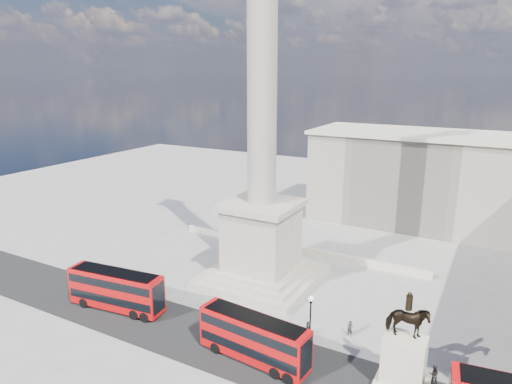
{
  "coord_description": "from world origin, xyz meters",
  "views": [
    {
      "loc": [
        26.25,
        -44.17,
        26.88
      ],
      "look_at": [
        1.81,
        0.2,
        13.47
      ],
      "focal_mm": 32.0,
      "sensor_mm": 36.0,
      "label": 1
    }
  ],
  "objects_px": {
    "victorian_lamp": "(310,319)",
    "pedestrian_crossing": "(308,329)",
    "nelsons_column": "(262,186)",
    "pedestrian_standing": "(434,374)",
    "equestrian_statue": "(404,354)",
    "red_bus_a": "(117,290)",
    "pedestrian_walking": "(350,328)",
    "red_bus_b": "(254,338)"
  },
  "relations": [
    {
      "from": "red_bus_b",
      "to": "equestrian_statue",
      "type": "height_order",
      "value": "equestrian_statue"
    },
    {
      "from": "red_bus_a",
      "to": "equestrian_statue",
      "type": "bearing_deg",
      "value": -2.78
    },
    {
      "from": "pedestrian_crossing",
      "to": "red_bus_b",
      "type": "bearing_deg",
      "value": 119.21
    },
    {
      "from": "red_bus_b",
      "to": "equestrian_statue",
      "type": "relative_size",
      "value": 1.26
    },
    {
      "from": "equestrian_statue",
      "to": "pedestrian_walking",
      "type": "height_order",
      "value": "equestrian_statue"
    },
    {
      "from": "equestrian_statue",
      "to": "red_bus_a",
      "type": "bearing_deg",
      "value": -176.18
    },
    {
      "from": "nelsons_column",
      "to": "pedestrian_standing",
      "type": "distance_m",
      "value": 28.38
    },
    {
      "from": "red_bus_a",
      "to": "pedestrian_crossing",
      "type": "xyz_separation_m",
      "value": [
        21.6,
        5.45,
        -1.63
      ]
    },
    {
      "from": "equestrian_statue",
      "to": "pedestrian_crossing",
      "type": "bearing_deg",
      "value": 162.16
    },
    {
      "from": "red_bus_a",
      "to": "pedestrian_standing",
      "type": "bearing_deg",
      "value": -0.1
    },
    {
      "from": "victorian_lamp",
      "to": "equestrian_statue",
      "type": "relative_size",
      "value": 0.67
    },
    {
      "from": "nelsons_column",
      "to": "victorian_lamp",
      "type": "distance_m",
      "value": 19.17
    },
    {
      "from": "nelsons_column",
      "to": "pedestrian_walking",
      "type": "relative_size",
      "value": 28.48
    },
    {
      "from": "pedestrian_standing",
      "to": "pedestrian_walking",
      "type": "bearing_deg",
      "value": -29.64
    },
    {
      "from": "red_bus_b",
      "to": "pedestrian_crossing",
      "type": "relative_size",
      "value": 6.69
    },
    {
      "from": "nelsons_column",
      "to": "victorian_lamp",
      "type": "xyz_separation_m",
      "value": [
        11.76,
        -11.92,
        -9.34
      ]
    },
    {
      "from": "pedestrian_walking",
      "to": "pedestrian_crossing",
      "type": "relative_size",
      "value": 1.02
    },
    {
      "from": "nelsons_column",
      "to": "pedestrian_walking",
      "type": "xyz_separation_m",
      "value": [
        14.41,
        -7.28,
        -12.04
      ]
    },
    {
      "from": "red_bus_b",
      "to": "red_bus_a",
      "type": "bearing_deg",
      "value": -177.37
    },
    {
      "from": "nelsons_column",
      "to": "red_bus_b",
      "type": "distance_m",
      "value": 20.43
    },
    {
      "from": "red_bus_a",
      "to": "pedestrian_walking",
      "type": "height_order",
      "value": "red_bus_a"
    },
    {
      "from": "equestrian_statue",
      "to": "pedestrian_standing",
      "type": "bearing_deg",
      "value": 36.63
    },
    {
      "from": "victorian_lamp",
      "to": "red_bus_a",
      "type": "bearing_deg",
      "value": -172.6
    },
    {
      "from": "pedestrian_crossing",
      "to": "equestrian_statue",
      "type": "bearing_deg",
      "value": -144.11
    },
    {
      "from": "victorian_lamp",
      "to": "pedestrian_walking",
      "type": "relative_size",
      "value": 3.47
    },
    {
      "from": "nelsons_column",
      "to": "pedestrian_crossing",
      "type": "relative_size",
      "value": 29.13
    },
    {
      "from": "equestrian_statue",
      "to": "pedestrian_standing",
      "type": "height_order",
      "value": "equestrian_statue"
    },
    {
      "from": "nelsons_column",
      "to": "pedestrian_crossing",
      "type": "distance_m",
      "value": 18.59
    },
    {
      "from": "nelsons_column",
      "to": "red_bus_b",
      "type": "height_order",
      "value": "nelsons_column"
    },
    {
      "from": "pedestrian_standing",
      "to": "equestrian_statue",
      "type": "bearing_deg",
      "value": 29.7
    },
    {
      "from": "nelsons_column",
      "to": "pedestrian_standing",
      "type": "relative_size",
      "value": 27.89
    },
    {
      "from": "nelsons_column",
      "to": "equestrian_statue",
      "type": "xyz_separation_m",
      "value": [
        20.85,
        -12.75,
        -9.71
      ]
    },
    {
      "from": "nelsons_column",
      "to": "red_bus_a",
      "type": "bearing_deg",
      "value": -126.59
    },
    {
      "from": "victorian_lamp",
      "to": "equestrian_statue",
      "type": "bearing_deg",
      "value": -5.24
    },
    {
      "from": "red_bus_a",
      "to": "pedestrian_standing",
      "type": "height_order",
      "value": "red_bus_a"
    },
    {
      "from": "red_bus_b",
      "to": "equestrian_statue",
      "type": "distance_m",
      "value": 13.55
    },
    {
      "from": "victorian_lamp",
      "to": "pedestrian_crossing",
      "type": "relative_size",
      "value": 3.55
    },
    {
      "from": "equestrian_statue",
      "to": "nelsons_column",
      "type": "bearing_deg",
      "value": 148.55
    },
    {
      "from": "nelsons_column",
      "to": "red_bus_b",
      "type": "relative_size",
      "value": 4.36
    },
    {
      "from": "pedestrian_standing",
      "to": "red_bus_a",
      "type": "bearing_deg",
      "value": -0.43
    },
    {
      "from": "victorian_lamp",
      "to": "pedestrian_standing",
      "type": "relative_size",
      "value": 3.39
    },
    {
      "from": "victorian_lamp",
      "to": "pedestrian_crossing",
      "type": "xyz_separation_m",
      "value": [
        -1.21,
        2.48,
        -2.72
      ]
    }
  ]
}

